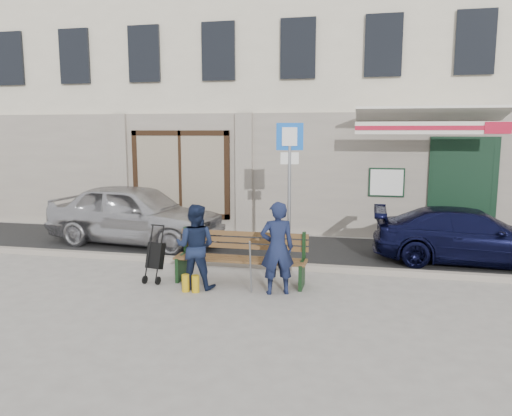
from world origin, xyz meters
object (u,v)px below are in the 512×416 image
(parking_sign, at_px, (289,170))
(bench, at_px, (238,258))
(car_navy, at_px, (470,236))
(car_silver, at_px, (135,214))
(man, at_px, (277,248))
(stroller, at_px, (155,257))
(woman, at_px, (195,246))

(parking_sign, distance_m, bench, 2.17)
(car_navy, relative_size, bench, 1.64)
(car_silver, height_order, car_navy, car_silver)
(car_silver, distance_m, man, 5.01)
(parking_sign, bearing_deg, stroller, -159.02)
(parking_sign, bearing_deg, car_navy, 0.20)
(car_silver, bearing_deg, parking_sign, -98.78)
(car_navy, bearing_deg, man, 129.13)
(bench, height_order, woman, woman)
(car_navy, height_order, man, man)
(woman, bearing_deg, car_navy, -150.55)
(bench, xyz_separation_m, stroller, (-1.50, -0.21, -0.00))
(car_silver, height_order, parking_sign, parking_sign)
(stroller, bearing_deg, woman, -2.90)
(man, height_order, stroller, man)
(car_navy, xyz_separation_m, man, (-3.57, -2.83, 0.22))
(car_navy, xyz_separation_m, woman, (-5.02, -2.81, 0.17))
(car_silver, distance_m, parking_sign, 4.28)
(car_silver, xyz_separation_m, woman, (2.57, -2.98, -0.00))
(man, bearing_deg, woman, -20.57)
(car_navy, bearing_deg, bench, 119.51)
(parking_sign, height_order, woman, parking_sign)
(car_navy, height_order, woman, woman)
(car_navy, relative_size, parking_sign, 1.36)
(bench, distance_m, man, 0.96)
(car_silver, relative_size, stroller, 4.24)
(woman, bearing_deg, stroller, -13.76)
(car_silver, bearing_deg, stroller, -140.52)
(car_navy, distance_m, man, 4.56)
(car_silver, relative_size, bench, 1.82)
(man, bearing_deg, stroller, -25.61)
(bench, height_order, stroller, stroller)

